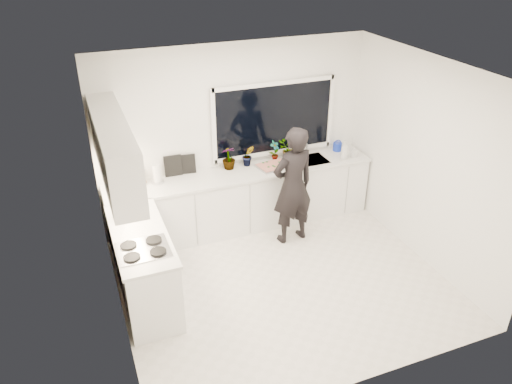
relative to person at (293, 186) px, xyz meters
name	(u,v)px	position (x,y,z in m)	size (l,w,h in m)	color
floor	(282,282)	(-0.53, -0.86, -0.88)	(4.00, 3.50, 0.02)	beige
wall_back	(235,136)	(-0.53, 0.90, 0.48)	(4.00, 0.02, 2.70)	white
wall_left	(108,222)	(-2.54, -0.86, 0.48)	(0.02, 3.50, 2.70)	white
wall_right	(427,162)	(1.48, -0.86, 0.48)	(0.02, 3.50, 2.70)	white
ceiling	(289,73)	(-0.53, -0.86, 1.84)	(4.00, 3.50, 0.02)	white
window	(274,119)	(0.07, 0.86, 0.68)	(1.80, 0.02, 1.00)	black
base_cabinets_back	(243,200)	(-0.53, 0.59, -0.43)	(3.92, 0.58, 0.88)	white
base_cabinets_left	(144,267)	(-2.20, -0.51, -0.43)	(0.58, 1.60, 0.88)	white
countertop_back	(243,173)	(-0.53, 0.58, 0.03)	(3.94, 0.62, 0.04)	silver
countertop_left	(140,235)	(-2.20, -0.51, 0.03)	(0.62, 1.60, 0.04)	silver
upper_cabinets	(114,150)	(-2.32, -0.16, 0.98)	(0.34, 2.10, 0.70)	white
sink	(308,163)	(0.52, 0.59, 0.00)	(0.58, 0.42, 0.14)	silver
faucet	(302,149)	(0.52, 0.79, 0.16)	(0.03, 0.03, 0.22)	silver
stovetop	(143,249)	(-2.22, -0.86, 0.07)	(0.56, 0.48, 0.03)	black
person	(293,186)	(0.00, 0.00, 0.00)	(0.63, 0.41, 1.73)	black
pizza_tray	(274,166)	(-0.05, 0.56, 0.07)	(0.48, 0.35, 0.03)	silver
pizza	(274,165)	(-0.05, 0.56, 0.09)	(0.44, 0.31, 0.01)	red
watering_can	(337,147)	(1.12, 0.75, 0.12)	(0.14, 0.14, 0.13)	#122CB1
paper_towel_roll	(157,174)	(-1.74, 0.69, 0.18)	(0.11, 0.11, 0.26)	silver
knife_block	(139,177)	(-1.97, 0.73, 0.16)	(0.13, 0.10, 0.22)	olive
utensil_crock	(117,212)	(-2.38, -0.06, 0.13)	(0.13, 0.13, 0.16)	#B4B4B9
picture_frame_large	(188,164)	(-1.26, 0.83, 0.19)	(0.22, 0.02, 0.28)	black
picture_frame_small	(173,166)	(-1.48, 0.83, 0.20)	(0.25, 0.02, 0.30)	black
herb_plants	(263,153)	(-0.14, 0.75, 0.21)	(1.20, 0.31, 0.34)	#26662D
soap_bottles	(347,150)	(1.10, 0.44, 0.19)	(0.30, 0.15, 0.30)	#D8BF66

